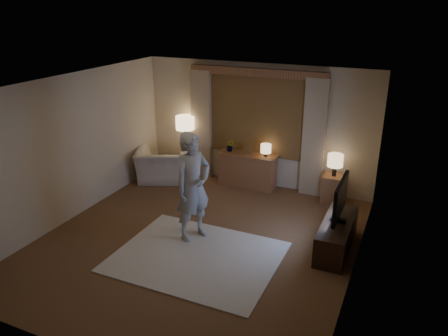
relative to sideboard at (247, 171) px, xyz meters
The scene contains 13 objects.
room 2.23m from the sideboard, 87.41° to the right, with size 5.04×5.54×2.64m.
rug 2.98m from the sideboard, 84.02° to the right, with size 2.50×2.00×0.02m, color beige.
sideboard is the anchor object (origin of this frame).
picture_frame 0.45m from the sideboard, ahead, with size 0.16×0.02×0.20m, color brown.
plant 0.64m from the sideboard, behind, with size 0.17×0.13×0.30m, color #999999.
table_lamp_sideboard 0.68m from the sideboard, ahead, with size 0.22×0.22×0.30m.
floor_lamp 1.70m from the sideboard, behind, with size 0.41×0.41×1.39m.
armchair 1.87m from the sideboard, 165.87° to the right, with size 1.13×0.99×0.73m, color beige.
side_table 1.83m from the sideboard, ahead, with size 0.40×0.40×0.56m, color brown.
table_lamp_side 1.90m from the sideboard, ahead, with size 0.30×0.30×0.44m.
tv_stand 2.88m from the sideboard, 38.84° to the right, with size 0.45×1.40×0.50m, color black.
tv 2.92m from the sideboard, 38.87° to the right, with size 0.24×0.97×0.70m.
person 2.48m from the sideboard, 90.42° to the right, with size 0.67×0.44×1.83m, color gray.
Camera 1 is at (3.01, -5.63, 3.77)m, focal length 35.00 mm.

